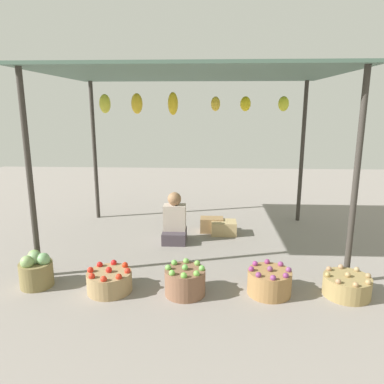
{
  "coord_description": "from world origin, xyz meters",
  "views": [
    {
      "loc": [
        0.23,
        -5.34,
        2.06
      ],
      "look_at": [
        0.0,
        -0.61,
        0.95
      ],
      "focal_mm": 34.21,
      "sensor_mm": 36.0,
      "label": 1
    }
  ],
  "objects_px": {
    "vendor_person": "(175,223)",
    "basket_purple_onions": "(269,282)",
    "basket_red_tomatoes": "(110,281)",
    "wooden_crate_near_vendor": "(224,228)",
    "basket_potatoes": "(347,286)",
    "wooden_crate_stacked_rear": "(212,225)",
    "basket_green_apples": "(185,281)",
    "basket_cabbages": "(36,270)"
  },
  "relations": [
    {
      "from": "vendor_person",
      "to": "basket_purple_onions",
      "type": "xyz_separation_m",
      "value": [
        1.22,
        -1.59,
        -0.16
      ]
    },
    {
      "from": "basket_red_tomatoes",
      "to": "wooden_crate_near_vendor",
      "type": "height_order",
      "value": "basket_red_tomatoes"
    },
    {
      "from": "vendor_person",
      "to": "basket_potatoes",
      "type": "bearing_deg",
      "value": -37.48
    },
    {
      "from": "basket_red_tomatoes",
      "to": "basket_purple_onions",
      "type": "height_order",
      "value": "basket_purple_onions"
    },
    {
      "from": "basket_red_tomatoes",
      "to": "basket_purple_onions",
      "type": "relative_size",
      "value": 1.04
    },
    {
      "from": "vendor_person",
      "to": "wooden_crate_stacked_rear",
      "type": "relative_size",
      "value": 2.04
    },
    {
      "from": "basket_green_apples",
      "to": "wooden_crate_near_vendor",
      "type": "xyz_separation_m",
      "value": [
        0.51,
        2.0,
        -0.04
      ]
    },
    {
      "from": "basket_red_tomatoes",
      "to": "wooden_crate_near_vendor",
      "type": "bearing_deg",
      "value": 55.25
    },
    {
      "from": "vendor_person",
      "to": "basket_red_tomatoes",
      "type": "height_order",
      "value": "vendor_person"
    },
    {
      "from": "basket_cabbages",
      "to": "wooden_crate_near_vendor",
      "type": "height_order",
      "value": "basket_cabbages"
    },
    {
      "from": "basket_red_tomatoes",
      "to": "wooden_crate_stacked_rear",
      "type": "height_order",
      "value": "basket_red_tomatoes"
    },
    {
      "from": "basket_purple_onions",
      "to": "basket_cabbages",
      "type": "bearing_deg",
      "value": 178.96
    },
    {
      "from": "basket_cabbages",
      "to": "basket_green_apples",
      "type": "bearing_deg",
      "value": -3.4
    },
    {
      "from": "basket_green_apples",
      "to": "wooden_crate_stacked_rear",
      "type": "distance_m",
      "value": 2.14
    },
    {
      "from": "wooden_crate_stacked_rear",
      "to": "basket_cabbages",
      "type": "bearing_deg",
      "value": -135.68
    },
    {
      "from": "wooden_crate_stacked_rear",
      "to": "basket_purple_onions",
      "type": "bearing_deg",
      "value": -72.84
    },
    {
      "from": "basket_red_tomatoes",
      "to": "basket_green_apples",
      "type": "distance_m",
      "value": 0.87
    },
    {
      "from": "vendor_person",
      "to": "wooden_crate_near_vendor",
      "type": "bearing_deg",
      "value": 24.59
    },
    {
      "from": "vendor_person",
      "to": "basket_green_apples",
      "type": "height_order",
      "value": "vendor_person"
    },
    {
      "from": "vendor_person",
      "to": "basket_cabbages",
      "type": "relative_size",
      "value": 1.83
    },
    {
      "from": "vendor_person",
      "to": "basket_red_tomatoes",
      "type": "xyz_separation_m",
      "value": [
        -0.59,
        -1.62,
        -0.18
      ]
    },
    {
      "from": "basket_red_tomatoes",
      "to": "basket_cabbages",
      "type": "bearing_deg",
      "value": 174.97
    },
    {
      "from": "basket_green_apples",
      "to": "basket_red_tomatoes",
      "type": "bearing_deg",
      "value": 178.27
    },
    {
      "from": "wooden_crate_near_vendor",
      "to": "basket_purple_onions",
      "type": "bearing_deg",
      "value": -77.31
    },
    {
      "from": "basket_cabbages",
      "to": "wooden_crate_near_vendor",
      "type": "bearing_deg",
      "value": 40.08
    },
    {
      "from": "basket_purple_onions",
      "to": "wooden_crate_near_vendor",
      "type": "distance_m",
      "value": 2.0
    },
    {
      "from": "basket_cabbages",
      "to": "basket_potatoes",
      "type": "relative_size",
      "value": 0.83
    },
    {
      "from": "basket_red_tomatoes",
      "to": "basket_purple_onions",
      "type": "xyz_separation_m",
      "value": [
        1.81,
        0.03,
        0.02
      ]
    },
    {
      "from": "basket_red_tomatoes",
      "to": "basket_potatoes",
      "type": "bearing_deg",
      "value": 0.65
    },
    {
      "from": "basket_red_tomatoes",
      "to": "basket_potatoes",
      "type": "height_order",
      "value": "basket_red_tomatoes"
    },
    {
      "from": "basket_potatoes",
      "to": "wooden_crate_near_vendor",
      "type": "relative_size",
      "value": 1.27
    },
    {
      "from": "basket_cabbages",
      "to": "wooden_crate_stacked_rear",
      "type": "distance_m",
      "value": 2.88
    },
    {
      "from": "basket_cabbages",
      "to": "basket_potatoes",
      "type": "xyz_separation_m",
      "value": [
        3.56,
        -0.05,
        -0.08
      ]
    },
    {
      "from": "basket_red_tomatoes",
      "to": "wooden_crate_stacked_rear",
      "type": "xyz_separation_m",
      "value": [
        1.17,
        2.09,
        -0.0
      ]
    },
    {
      "from": "basket_potatoes",
      "to": "basket_cabbages",
      "type": "bearing_deg",
      "value": 179.23
    },
    {
      "from": "vendor_person",
      "to": "basket_purple_onions",
      "type": "distance_m",
      "value": 2.01
    },
    {
      "from": "basket_potatoes",
      "to": "wooden_crate_stacked_rear",
      "type": "distance_m",
      "value": 2.55
    },
    {
      "from": "vendor_person",
      "to": "wooden_crate_stacked_rear",
      "type": "bearing_deg",
      "value": 38.88
    },
    {
      "from": "basket_potatoes",
      "to": "basket_purple_onions",
      "type": "bearing_deg",
      "value": -179.91
    },
    {
      "from": "vendor_person",
      "to": "basket_purple_onions",
      "type": "bearing_deg",
      "value": -52.61
    },
    {
      "from": "basket_potatoes",
      "to": "basket_red_tomatoes",
      "type": "bearing_deg",
      "value": -179.35
    },
    {
      "from": "basket_purple_onions",
      "to": "wooden_crate_stacked_rear",
      "type": "distance_m",
      "value": 2.16
    }
  ]
}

